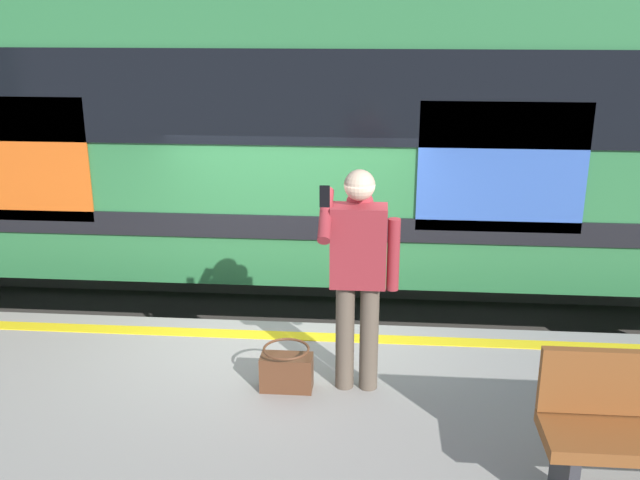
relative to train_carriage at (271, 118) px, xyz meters
name	(u,v)px	position (x,y,z in m)	size (l,w,h in m)	color
ground_plane	(287,409)	(-0.43, 2.14, -2.47)	(25.42, 25.42, 0.00)	#4C4742
safety_line	(281,336)	(-0.43, 2.44, -1.55)	(16.61, 0.16, 0.01)	yellow
track_rail_near	(303,336)	(-0.43, 0.71, -2.39)	(22.03, 0.08, 0.16)	slate
track_rail_far	(314,290)	(-0.43, -0.72, -2.39)	(22.03, 0.08, 0.16)	slate
train_carriage	(271,118)	(0.00, 0.00, 0.00)	(13.78, 2.76, 3.86)	#2D723F
passenger	(359,263)	(-1.12, 3.26, -0.56)	(0.57, 0.55, 1.69)	brown
handbag	(287,370)	(-0.59, 3.34, -1.40)	(0.39, 0.35, 0.34)	#59331E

